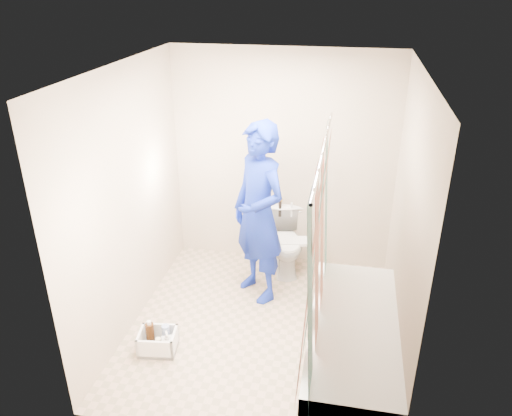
% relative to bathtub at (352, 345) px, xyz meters
% --- Properties ---
extents(floor, '(2.60, 2.60, 0.00)m').
position_rel_bathtub_xyz_m(floor, '(-0.85, 0.43, -0.27)').
color(floor, tan).
rests_on(floor, ground).
extents(ceiling, '(2.40, 2.60, 0.02)m').
position_rel_bathtub_xyz_m(ceiling, '(-0.85, 0.43, 2.13)').
color(ceiling, white).
rests_on(ceiling, wall_back).
extents(wall_back, '(2.40, 0.02, 2.40)m').
position_rel_bathtub_xyz_m(wall_back, '(-0.85, 1.73, 0.93)').
color(wall_back, '#BAA58F').
rests_on(wall_back, ground).
extents(wall_front, '(2.40, 0.02, 2.40)m').
position_rel_bathtub_xyz_m(wall_front, '(-0.85, -0.88, 0.93)').
color(wall_front, '#BAA58F').
rests_on(wall_front, ground).
extents(wall_left, '(0.02, 2.60, 2.40)m').
position_rel_bathtub_xyz_m(wall_left, '(-2.05, 0.43, 0.93)').
color(wall_left, '#BAA58F').
rests_on(wall_left, ground).
extents(wall_right, '(0.02, 2.60, 2.40)m').
position_rel_bathtub_xyz_m(wall_right, '(0.35, 0.43, 0.93)').
color(wall_right, '#BAA58F').
rests_on(wall_right, ground).
extents(bathtub, '(0.70, 1.75, 0.50)m').
position_rel_bathtub_xyz_m(bathtub, '(0.00, 0.00, 0.00)').
color(bathtub, white).
rests_on(bathtub, ground).
extents(curtain_rod, '(0.02, 1.90, 0.02)m').
position_rel_bathtub_xyz_m(curtain_rod, '(-0.33, 0.00, 1.68)').
color(curtain_rod, silver).
rests_on(curtain_rod, wall_back).
extents(shower_curtain, '(0.06, 1.75, 1.80)m').
position_rel_bathtub_xyz_m(shower_curtain, '(-0.33, 0.00, 0.75)').
color(shower_curtain, silver).
rests_on(shower_curtain, curtain_rod).
extents(toilet, '(0.52, 0.74, 0.69)m').
position_rel_bathtub_xyz_m(toilet, '(-0.75, 1.51, 0.08)').
color(toilet, silver).
rests_on(toilet, ground).
extents(tank_lid, '(0.45, 0.27, 0.03)m').
position_rel_bathtub_xyz_m(tank_lid, '(-0.73, 1.40, 0.14)').
color(tank_lid, white).
rests_on(tank_lid, toilet).
extents(tank_internals, '(0.17, 0.07, 0.23)m').
position_rel_bathtub_xyz_m(tank_internals, '(-0.83, 1.68, 0.42)').
color(tank_internals, black).
rests_on(tank_internals, toilet).
extents(plumber, '(0.79, 0.78, 1.84)m').
position_rel_bathtub_xyz_m(plumber, '(-0.97, 0.97, 0.65)').
color(plumber, '#1015A2').
rests_on(plumber, ground).
extents(cleaning_caddy, '(0.36, 0.30, 0.25)m').
position_rel_bathtub_xyz_m(cleaning_caddy, '(-1.67, -0.07, -0.18)').
color(cleaning_caddy, white).
rests_on(cleaning_caddy, ground).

